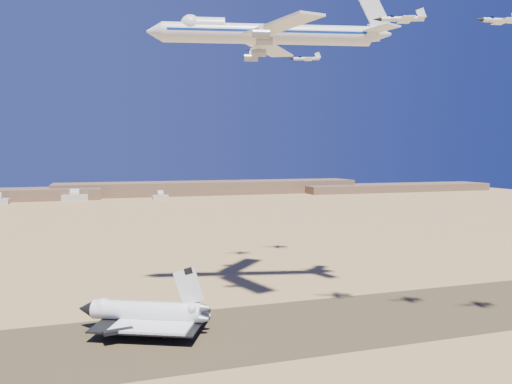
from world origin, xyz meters
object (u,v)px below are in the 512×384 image
object	(u,v)px
crew_b	(172,334)
crew_c	(165,336)
shuttle	(146,313)
chase_jet_b	(499,20)
crew_a	(161,335)
chase_jet_f	(306,59)
carrier_747	(260,34)
chase_jet_e	(262,50)
chase_jet_a	(401,19)

from	to	relation	value
crew_b	crew_c	xyz separation A→B (m)	(-2.53, -1.42, 0.07)
shuttle	chase_jet_b	distance (m)	136.71
crew_a	chase_jet_b	size ratio (longest dim) A/B	0.12
crew_c	chase_jet_f	bearing A→B (deg)	-87.76
shuttle	crew_c	world-z (taller)	shuttle
carrier_747	crew_c	xyz separation A→B (m)	(-39.45, -27.38, -98.39)
shuttle	chase_jet_e	bearing A→B (deg)	71.11
chase_jet_b	chase_jet_e	bearing A→B (deg)	118.35
carrier_747	chase_jet_f	bearing A→B (deg)	65.73
crew_b	crew_a	bearing A→B (deg)	73.31
crew_a	crew_b	size ratio (longest dim) A/B	1.01
crew_c	chase_jet_b	xyz separation A→B (m)	(91.80, -31.13, 92.80)
chase_jet_a	chase_jet_b	bearing A→B (deg)	-9.26
shuttle	chase_jet_f	distance (m)	150.57
shuttle	crew_b	bearing A→B (deg)	-21.52
carrier_747	crew_a	size ratio (longest dim) A/B	55.12
carrier_747	crew_b	bearing A→B (deg)	-132.17
shuttle	chase_jet_e	world-z (taller)	chase_jet_e
crew_a	chase_jet_b	world-z (taller)	chase_jet_b
crew_a	chase_jet_a	distance (m)	119.10
crew_b	chase_jet_b	distance (m)	132.87
shuttle	crew_a	size ratio (longest dim) A/B	26.34
chase_jet_b	chase_jet_f	world-z (taller)	chase_jet_f
crew_c	chase_jet_a	bearing A→B (deg)	-147.82
crew_c	chase_jet_e	world-z (taller)	chase_jet_e
carrier_747	chase_jet_b	size ratio (longest dim) A/B	6.54
chase_jet_a	crew_b	bearing A→B (deg)	-175.20
crew_b	chase_jet_b	size ratio (longest dim) A/B	0.12
carrier_747	chase_jet_e	size ratio (longest dim) A/B	6.21
crew_a	chase_jet_f	world-z (taller)	chase_jet_f
carrier_747	crew_c	world-z (taller)	carrier_747
crew_a	chase_jet_a	bearing A→B (deg)	-87.70
carrier_747	crew_c	size ratio (longest dim) A/B	50.95
crew_b	chase_jet_f	distance (m)	153.65
chase_jet_e	shuttle	bearing A→B (deg)	-122.07
carrier_747	crew_b	world-z (taller)	carrier_747
shuttle	chase_jet_e	xyz separation A→B (m)	(60.19, 63.38, 97.74)
shuttle	crew_b	xyz separation A→B (m)	(7.26, -7.56, -4.77)
crew_b	chase_jet_e	xyz separation A→B (m)	(52.93, 70.94, 102.50)
chase_jet_f	chase_jet_b	bearing A→B (deg)	-65.25
crew_a	crew_c	size ratio (longest dim) A/B	0.92
chase_jet_a	chase_jet_f	distance (m)	102.73
carrier_747	crew_b	size ratio (longest dim) A/B	55.53
crew_b	chase_jet_a	size ratio (longest dim) A/B	0.11
shuttle	crew_a	distance (m)	9.73
crew_a	chase_jet_f	distance (m)	155.60
shuttle	carrier_747	world-z (taller)	carrier_747
crew_a	crew_c	world-z (taller)	crew_c
chase_jet_b	chase_jet_a	bearing A→B (deg)	158.85
shuttle	chase_jet_b	size ratio (longest dim) A/B	3.13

